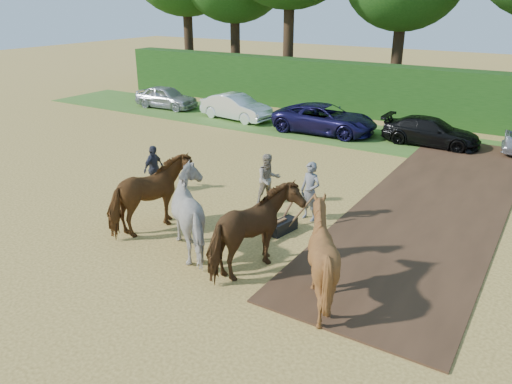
% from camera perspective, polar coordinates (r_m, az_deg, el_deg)
% --- Properties ---
extents(ground, '(120.00, 120.00, 0.00)m').
position_cam_1_polar(ground, '(12.63, 5.64, -10.20)').
color(ground, gold).
rests_on(ground, ground).
extents(earth_strip, '(4.50, 17.00, 0.05)m').
position_cam_1_polar(earth_strip, '(18.24, 19.89, -1.04)').
color(earth_strip, '#472D1C').
rests_on(earth_strip, ground).
extents(grass_verge, '(50.00, 5.00, 0.03)m').
position_cam_1_polar(grass_verge, '(25.05, 20.26, 4.86)').
color(grass_verge, '#38601E').
rests_on(grass_verge, ground).
extents(hedgerow, '(46.00, 1.60, 3.00)m').
position_cam_1_polar(hedgerow, '(29.05, 22.65, 9.72)').
color(hedgerow, '#14380F').
rests_on(hedgerow, ground).
extents(spectator_near, '(1.05, 1.09, 1.76)m').
position_cam_1_polar(spectator_near, '(16.72, 1.43, 1.44)').
color(spectator_near, '#AFA589').
rests_on(spectator_near, ground).
extents(spectator_far, '(0.47, 1.01, 1.69)m').
position_cam_1_polar(spectator_far, '(18.29, -11.62, 2.64)').
color(spectator_far, '#2A2C38').
rests_on(spectator_far, ground).
extents(plough_team, '(7.74, 5.39, 2.26)m').
position_cam_1_polar(plough_team, '(13.08, -3.17, -3.38)').
color(plough_team, brown).
rests_on(plough_team, ground).
extents(parked_cars, '(30.80, 3.45, 1.48)m').
position_cam_1_polar(parked_cars, '(25.77, 11.92, 7.77)').
color(parked_cars, '#A5A6AC').
rests_on(parked_cars, ground).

